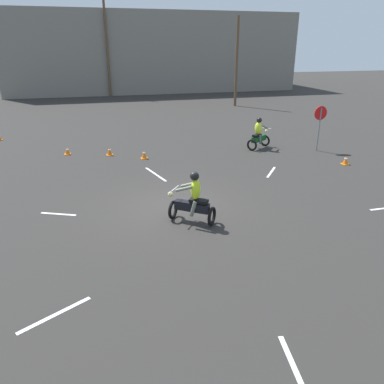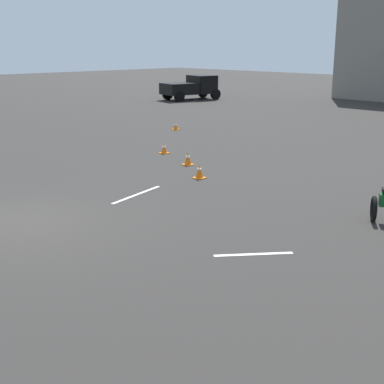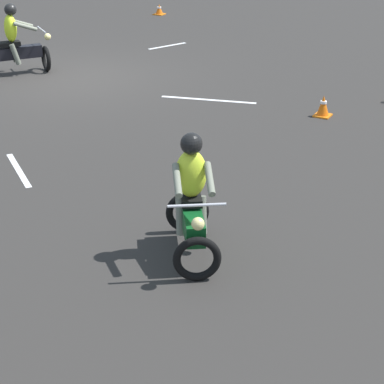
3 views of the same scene
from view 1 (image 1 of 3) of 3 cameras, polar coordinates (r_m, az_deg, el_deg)
ground_plane at (r=12.84m, az=-2.91°, el=-2.21°), size 120.00×120.00×0.00m
motorcycle_rider_foreground at (r=11.44m, az=0.16°, el=-1.30°), size 1.48×1.32×1.66m
motorcycle_rider_background at (r=20.28m, az=10.13°, el=8.55°), size 1.50×1.28×1.66m
stop_sign at (r=20.42m, az=18.92°, el=10.43°), size 0.70×0.08×2.30m
traffic_cone_near_right at (r=19.24m, az=-12.46°, el=6.07°), size 0.32×0.32×0.43m
traffic_cone_mid_center at (r=19.98m, az=-18.47°, el=5.95°), size 0.32×0.32×0.37m
traffic_cone_far_right at (r=18.73m, az=22.37°, el=4.49°), size 0.32×0.32×0.41m
traffic_cone_far_center at (r=18.38m, az=-7.31°, el=5.70°), size 0.32×0.32×0.43m
lane_stripe_ne at (r=16.66m, az=11.98°, el=3.00°), size 1.03×1.28×0.01m
lane_stripe_n at (r=16.10m, az=-5.57°, el=2.72°), size 0.61×2.02×0.01m
lane_stripe_nw at (r=13.02m, az=-19.69°, el=-3.17°), size 1.15×0.59×0.01m
lane_stripe_sw at (r=8.55m, az=-20.10°, el=-17.14°), size 1.43×0.87×0.01m
lane_stripe_s at (r=7.11m, az=16.25°, el=-26.14°), size 0.45×2.11×0.01m
utility_pole_near at (r=34.73m, az=6.81°, el=19.01°), size 0.24×0.24×7.46m
utility_pole_far at (r=42.15m, az=-12.80°, el=20.42°), size 0.24×0.24×9.43m
building_backdrop at (r=48.91m, az=-6.31°, el=20.40°), size 32.69×11.86×8.62m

